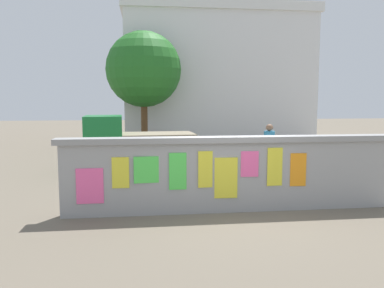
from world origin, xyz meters
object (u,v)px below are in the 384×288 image
at_px(person_walking, 269,144).
at_px(motorcycle, 137,175).
at_px(bicycle_near, 243,175).
at_px(auto_rickshaw_truck, 134,144).
at_px(tree_roadside, 144,70).

bearing_deg(person_walking, motorcycle, -155.29).
xyz_separation_m(bicycle_near, person_walking, (1.26, 1.65, 0.62)).
xyz_separation_m(auto_rickshaw_truck, bicycle_near, (2.96, -3.03, -0.54)).
xyz_separation_m(auto_rickshaw_truck, person_walking, (4.22, -1.37, 0.09)).
height_order(auto_rickshaw_truck, person_walking, auto_rickshaw_truck).
bearing_deg(bicycle_near, person_walking, 52.64).
height_order(motorcycle, bicycle_near, bicycle_near).
height_order(bicycle_near, person_walking, person_walking).
xyz_separation_m(motorcycle, tree_roadside, (0.26, 9.78, 3.38)).
distance_m(bicycle_near, tree_roadside, 10.49).
bearing_deg(person_walking, auto_rickshaw_truck, 161.95).
distance_m(auto_rickshaw_truck, person_walking, 4.44).
bearing_deg(tree_roadside, motorcycle, -91.50).
bearing_deg(motorcycle, bicycle_near, 4.70).
bearing_deg(auto_rickshaw_truck, tree_roadside, 86.70).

